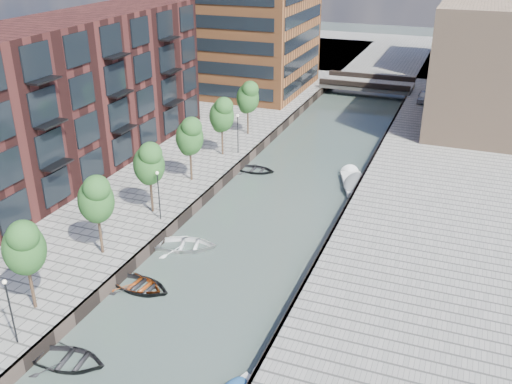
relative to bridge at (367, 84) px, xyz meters
The scene contains 26 objects.
water 32.03m from the bridge, 90.00° to the right, with size 300.00×300.00×0.00m, color #38473F.
quay_left 48.17m from the bridge, 138.37° to the right, with size 60.00×140.00×1.00m, color gray.
quay_right 35.79m from the bridge, 63.43° to the right, with size 20.00×140.00×1.00m, color gray.
quay_wall_left 32.59m from the bridge, 100.79° to the right, with size 0.25×140.00×1.00m, color #332823.
quay_wall_right 32.59m from the bridge, 79.21° to the right, with size 0.25×140.00×1.00m, color #332823.
far_closure 28.01m from the bridge, 90.00° to the left, with size 80.00×40.00×1.00m, color gray.
apartment_block 46.99m from the bridge, 115.46° to the right, with size 8.00×38.00×14.00m, color black.
tan_block_near 19.99m from the bridge, 32.01° to the right, with size 12.00×25.00×14.00m, color #917259.
tan_block_far 23.87m from the bridge, 45.00° to the left, with size 12.00×20.00×16.00m, color #917259.
bridge is the anchor object (origin of this frame).
tree_1 61.71m from the bridge, 97.93° to the right, with size 2.50×2.50×5.95m.
tree_2 54.81m from the bridge, 98.95° to the right, with size 2.50×2.50×5.95m.
tree_3 47.92m from the bridge, 100.25° to the right, with size 2.50×2.50×5.95m.
tree_4 41.08m from the bridge, 102.00° to the right, with size 2.50×2.50×5.95m.
tree_5 34.30m from the bridge, 104.44° to the right, with size 2.50×2.50×5.95m.
tree_6 27.63m from the bridge, 108.10° to the right, with size 2.50×2.50×5.95m.
lamp_0 64.44m from the bridge, 96.42° to the right, with size 0.24×0.24×4.12m.
lamp_1 48.58m from the bridge, 98.53° to the right, with size 0.24×0.24×4.12m.
lamp_2 32.87m from the bridge, 102.68° to the right, with size 0.24×0.24×4.12m.
sloop_0 63.69m from the bridge, 93.83° to the right, with size 3.19×4.47×0.93m, color black.
sloop_1 55.96m from the bridge, 94.48° to the right, with size 3.17×4.43×0.92m, color black.
sloop_2 55.89m from the bridge, 94.88° to the right, with size 2.88×4.03×0.83m, color #8F370F.
sloop_3 50.04m from the bridge, 94.65° to the right, with size 3.46×4.84×1.00m, color white.
sloop_4 34.19m from the bridge, 97.75° to the right, with size 2.93×4.10×0.85m, color black.
motorboat_4 33.85m from the bridge, 81.13° to the right, with size 3.67×5.85×1.85m.
car 10.13m from the bridge, 31.39° to the right, with size 1.69×4.21×1.43m, color #98989C.
Camera 1 is at (14.44, -10.95, 22.00)m, focal length 40.00 mm.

